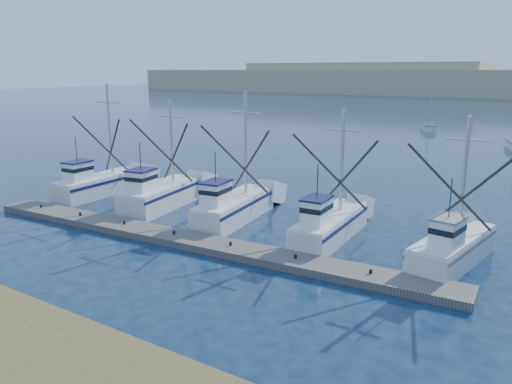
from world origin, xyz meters
TOP-DOWN VIEW (x-y plane):
  - ground at (0.00, 0.00)m, footprint 500.00×500.00m
  - floating_dock at (-7.34, 6.33)m, footprint 31.54×3.67m
  - trawler_fleet at (-8.39, 11.35)m, footprint 30.46×8.34m
  - sailboat_far at (-9.72, 72.17)m, footprint 3.73×6.28m

SIDE VIEW (x-z plane):
  - ground at x=0.00m, z-range 0.00..0.00m
  - floating_dock at x=-7.34m, z-range 0.00..0.42m
  - sailboat_far at x=-9.72m, z-range -3.56..4.54m
  - trawler_fleet at x=-8.39m, z-range -3.47..5.43m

